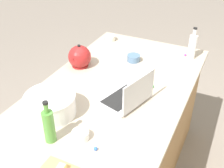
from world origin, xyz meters
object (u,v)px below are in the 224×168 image
at_px(laptop, 129,97).
at_px(ramekin_small, 110,38).
at_px(ramekin_medium, 134,58).
at_px(ramekin_wide, 81,135).
at_px(bottle_olive, 49,125).
at_px(mixing_bowl_large, 51,104).
at_px(bottle_vinegar, 192,46).
at_px(kettle, 80,57).

height_order(laptop, ramekin_small, laptop).
distance_m(laptop, ramekin_medium, 0.57).
xyz_separation_m(ramekin_small, ramekin_wide, (1.24, 0.43, -0.00)).
xyz_separation_m(bottle_olive, ramekin_medium, (-1.04, 0.06, -0.08)).
bearing_deg(mixing_bowl_large, bottle_vinegar, 151.24).
xyz_separation_m(mixing_bowl_large, bottle_vinegar, (-1.10, 0.60, 0.04)).
relative_size(bottle_vinegar, bottle_olive, 1.03).
distance_m(kettle, ramekin_medium, 0.44).
xyz_separation_m(kettle, ramekin_wide, (0.70, 0.43, -0.06)).
bearing_deg(ramekin_wide, bottle_vinegar, 164.70).
height_order(laptop, bottle_vinegar, bottle_vinegar).
xyz_separation_m(bottle_olive, kettle, (-0.78, -0.29, -0.03)).
height_order(bottle_vinegar, ramekin_small, bottle_vinegar).
bearing_deg(laptop, ramekin_medium, -161.23).
bearing_deg(bottle_olive, kettle, -159.77).
height_order(mixing_bowl_large, bottle_olive, bottle_olive).
bearing_deg(bottle_vinegar, laptop, -15.72).
bearing_deg(kettle, mixing_bowl_large, 14.58).
relative_size(ramekin_small, ramekin_medium, 0.89).
xyz_separation_m(bottle_vinegar, ramekin_small, (-0.03, -0.76, -0.08)).
xyz_separation_m(laptop, bottle_olive, (0.50, -0.25, 0.06)).
bearing_deg(ramekin_small, kettle, 0.18).
xyz_separation_m(bottle_olive, ramekin_wide, (-0.08, 0.14, -0.08)).
relative_size(bottle_vinegar, kettle, 1.25).
distance_m(laptop, mixing_bowl_large, 0.49).
xyz_separation_m(kettle, ramekin_medium, (-0.26, 0.35, -0.05)).
distance_m(mixing_bowl_large, ramekin_medium, 0.87).
distance_m(mixing_bowl_large, bottle_olive, 0.24).
bearing_deg(bottle_vinegar, bottle_olive, -19.99).
xyz_separation_m(mixing_bowl_large, bottle_olive, (0.19, 0.13, 0.03)).
relative_size(bottle_olive, ramekin_small, 2.73).
xyz_separation_m(bottle_vinegar, ramekin_wide, (1.21, -0.33, -0.08)).
bearing_deg(bottle_olive, ramekin_wide, 120.40).
xyz_separation_m(ramekin_medium, ramekin_wide, (0.96, 0.08, -0.00)).
distance_m(mixing_bowl_large, bottle_vinegar, 1.26).
relative_size(bottle_olive, kettle, 1.21).
bearing_deg(laptop, ramekin_small, -147.11).
xyz_separation_m(laptop, kettle, (-0.28, -0.53, 0.03)).
bearing_deg(ramekin_small, bottle_olive, 12.28).
bearing_deg(ramekin_medium, bottle_vinegar, 121.88).
distance_m(laptop, bottle_olive, 0.56).
relative_size(bottle_vinegar, ramekin_wide, 2.83).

